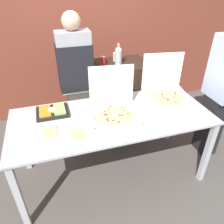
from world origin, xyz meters
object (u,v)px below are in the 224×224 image
(pizza_box_near_right, at_px, (166,91))
(person_server_vest, at_px, (76,79))
(pizza_box_near_left, at_px, (114,108))
(soda_can_silver, at_px, (115,57))
(soda_can_colored, at_px, (103,61))
(paper_plate_front_right, at_px, (50,133))
(soda_bottle, at_px, (118,55))
(person_guest_cap, at_px, (220,92))
(veggie_tray, at_px, (53,111))
(paper_plate_front_center, at_px, (77,134))

(pizza_box_near_right, distance_m, person_server_vest, 1.12)
(pizza_box_near_left, height_order, soda_can_silver, pizza_box_near_left)
(soda_can_colored, bearing_deg, paper_plate_front_right, -128.18)
(soda_bottle, bearing_deg, pizza_box_near_right, -59.83)
(paper_plate_front_right, xyz_separation_m, soda_can_colored, (0.80, 1.01, 0.28))
(pizza_box_near_right, relative_size, person_guest_cap, 0.33)
(pizza_box_near_left, distance_m, soda_can_colored, 0.89)
(veggie_tray, bearing_deg, person_guest_cap, -5.82)
(paper_plate_front_center, bearing_deg, person_server_vest, 80.64)
(paper_plate_front_right, bearing_deg, person_server_vest, 64.78)
(soda_can_colored, bearing_deg, soda_bottle, -3.24)
(soda_can_silver, distance_m, person_guest_cap, 1.44)
(pizza_box_near_right, xyz_separation_m, person_server_vest, (-1.00, 0.51, 0.08))
(pizza_box_near_right, bearing_deg, soda_can_colored, 140.03)
(paper_plate_front_right, bearing_deg, pizza_box_near_left, 12.61)
(soda_can_silver, height_order, person_server_vest, person_server_vest)
(pizza_box_near_left, xyz_separation_m, soda_bottle, (0.32, 0.85, 0.28))
(soda_bottle, height_order, person_server_vest, person_server_vest)
(pizza_box_near_left, bearing_deg, person_server_vest, 119.74)
(pizza_box_near_left, bearing_deg, soda_can_colored, 89.96)
(veggie_tray, bearing_deg, paper_plate_front_center, -67.26)
(person_guest_cap, bearing_deg, soda_can_colored, 56.00)
(paper_plate_front_center, distance_m, soda_bottle, 1.38)
(soda_can_silver, distance_m, soda_can_colored, 0.24)
(person_guest_cap, bearing_deg, person_server_vest, 67.60)
(paper_plate_front_right, relative_size, paper_plate_front_center, 0.85)
(soda_can_silver, relative_size, person_guest_cap, 0.07)
(person_server_vest, bearing_deg, soda_can_silver, -155.01)
(veggie_tray, distance_m, soda_can_silver, 1.25)
(pizza_box_near_right, xyz_separation_m, soda_bottle, (-0.39, 0.67, 0.28))
(soda_bottle, xyz_separation_m, soda_can_silver, (-0.00, 0.13, -0.07))
(pizza_box_near_right, bearing_deg, paper_plate_front_right, -158.06)
(veggie_tray, relative_size, soda_bottle, 1.13)
(paper_plate_front_center, xyz_separation_m, soda_can_colored, (0.55, 1.11, 0.28))
(soda_can_colored, height_order, person_server_vest, person_server_vest)
(pizza_box_near_left, distance_m, person_guest_cap, 1.36)
(pizza_box_near_right, xyz_separation_m, soda_can_silver, (-0.39, 0.80, 0.21))
(soda_can_silver, bearing_deg, pizza_box_near_left, -108.30)
(pizza_box_near_left, relative_size, soda_can_silver, 4.52)
(veggie_tray, height_order, soda_can_silver, soda_can_silver)
(person_server_vest, bearing_deg, pizza_box_near_right, 152.77)
(soda_bottle, height_order, soda_can_colored, soda_bottle)
(pizza_box_near_right, relative_size, veggie_tray, 1.71)
(person_guest_cap, bearing_deg, veggie_tray, 84.18)
(veggie_tray, height_order, soda_can_colored, soda_can_colored)
(soda_bottle, bearing_deg, soda_can_silver, 90.46)
(veggie_tray, xyz_separation_m, person_guest_cap, (2.00, -0.20, 0.04))
(paper_plate_front_center, height_order, soda_bottle, soda_bottle)
(pizza_box_near_right, bearing_deg, veggie_tray, -173.06)
(paper_plate_front_center, relative_size, veggie_tray, 0.73)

